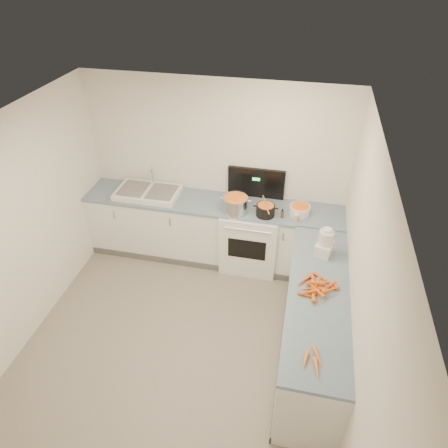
% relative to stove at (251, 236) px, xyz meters
% --- Properties ---
extents(floor, '(3.50, 4.00, 0.00)m').
position_rel_stove_xyz_m(floor, '(-0.55, -1.69, -0.47)').
color(floor, gray).
rests_on(floor, ground).
extents(ceiling, '(3.50, 4.00, 0.00)m').
position_rel_stove_xyz_m(ceiling, '(-0.55, -1.69, 2.03)').
color(ceiling, white).
rests_on(ceiling, ground).
extents(wall_back, '(3.50, 0.00, 2.50)m').
position_rel_stove_xyz_m(wall_back, '(-0.55, 0.31, 0.78)').
color(wall_back, white).
rests_on(wall_back, ground).
extents(wall_left, '(0.00, 4.00, 2.50)m').
position_rel_stove_xyz_m(wall_left, '(-2.30, -1.69, 0.78)').
color(wall_left, white).
rests_on(wall_left, ground).
extents(wall_right, '(0.00, 4.00, 2.50)m').
position_rel_stove_xyz_m(wall_right, '(1.20, -1.69, 0.78)').
color(wall_right, white).
rests_on(wall_right, ground).
extents(counter_back, '(3.50, 0.62, 0.94)m').
position_rel_stove_xyz_m(counter_back, '(-0.55, 0.01, -0.00)').
color(counter_back, white).
rests_on(counter_back, ground).
extents(counter_right, '(0.62, 2.20, 0.94)m').
position_rel_stove_xyz_m(counter_right, '(0.90, -1.39, -0.00)').
color(counter_right, white).
rests_on(counter_right, ground).
extents(stove, '(0.76, 0.65, 1.36)m').
position_rel_stove_xyz_m(stove, '(0.00, 0.00, 0.00)').
color(stove, white).
rests_on(stove, ground).
extents(sink, '(0.86, 0.52, 0.31)m').
position_rel_stove_xyz_m(sink, '(-1.45, 0.02, 0.50)').
color(sink, white).
rests_on(sink, counter_back).
extents(steel_pot, '(0.41, 0.41, 0.24)m').
position_rel_stove_xyz_m(steel_pot, '(-0.20, -0.14, 0.56)').
color(steel_pot, silver).
rests_on(steel_pot, stove).
extents(black_pot, '(0.24, 0.24, 0.17)m').
position_rel_stove_xyz_m(black_pot, '(0.19, -0.14, 0.53)').
color(black_pot, black).
rests_on(black_pot, stove).
extents(wooden_spoon, '(0.14, 0.40, 0.02)m').
position_rel_stove_xyz_m(wooden_spoon, '(0.19, -0.14, 0.63)').
color(wooden_spoon, '#AD7A47').
rests_on(wooden_spoon, black_pot).
extents(mixing_bowl, '(0.31, 0.31, 0.12)m').
position_rel_stove_xyz_m(mixing_bowl, '(0.61, -0.02, 0.53)').
color(mixing_bowl, white).
rests_on(mixing_bowl, counter_back).
extents(extract_bottle, '(0.04, 0.04, 0.10)m').
position_rel_stove_xyz_m(extract_bottle, '(0.40, -0.14, 0.52)').
color(extract_bottle, '#593319').
rests_on(extract_bottle, counter_back).
extents(spice_jar, '(0.05, 0.05, 0.08)m').
position_rel_stove_xyz_m(spice_jar, '(0.58, -0.18, 0.51)').
color(spice_jar, '#E5B266').
rests_on(spice_jar, counter_back).
extents(food_processor, '(0.22, 0.24, 0.35)m').
position_rel_stove_xyz_m(food_processor, '(0.92, -0.76, 0.61)').
color(food_processor, white).
rests_on(food_processor, counter_right).
extents(carrot_pile, '(0.44, 0.45, 0.10)m').
position_rel_stove_xyz_m(carrot_pile, '(0.87, -1.32, 0.50)').
color(carrot_pile, orange).
rests_on(carrot_pile, counter_right).
extents(peeled_carrots, '(0.18, 0.31, 0.04)m').
position_rel_stove_xyz_m(peeled_carrots, '(0.87, -2.21, 0.49)').
color(peeled_carrots, orange).
rests_on(peeled_carrots, counter_right).
extents(peelings, '(0.24, 0.21, 0.01)m').
position_rel_stove_xyz_m(peelings, '(-1.68, 0.03, 0.54)').
color(peelings, tan).
rests_on(peelings, sink).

